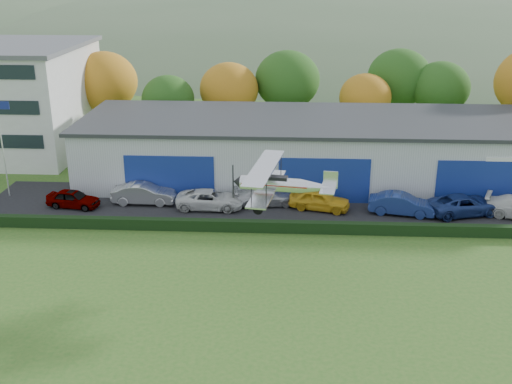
{
  "coord_description": "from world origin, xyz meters",
  "views": [
    {
      "loc": [
        2.16,
        -22.78,
        17.41
      ],
      "look_at": [
        0.28,
        12.3,
        4.37
      ],
      "focal_mm": 43.08,
      "sensor_mm": 36.0,
      "label": 1
    }
  ],
  "objects_px": {
    "flagpole": "(3,139)",
    "biplane": "(279,183)",
    "car_1": "(144,193)",
    "car_6": "(464,205)",
    "car_4": "(320,200)",
    "car_3": "(265,196)",
    "car_5": "(402,204)",
    "car_2": "(210,199)",
    "hangar": "(321,148)",
    "car_0": "(73,199)"
  },
  "relations": [
    {
      "from": "car_2",
      "to": "car_4",
      "type": "relative_size",
      "value": 1.12
    },
    {
      "from": "flagpole",
      "to": "car_6",
      "type": "xyz_separation_m",
      "value": [
        35.1,
        -1.95,
        -3.99
      ]
    },
    {
      "from": "car_1",
      "to": "biplane",
      "type": "xyz_separation_m",
      "value": [
        10.57,
        -10.51,
        4.77
      ]
    },
    {
      "from": "flagpole",
      "to": "car_4",
      "type": "xyz_separation_m",
      "value": [
        24.52,
        -1.54,
        -3.96
      ]
    },
    {
      "from": "car_6",
      "to": "car_1",
      "type": "bearing_deg",
      "value": 72.3
    },
    {
      "from": "car_3",
      "to": "car_5",
      "type": "distance_m",
      "value": 10.2
    },
    {
      "from": "car_1",
      "to": "car_2",
      "type": "height_order",
      "value": "car_1"
    },
    {
      "from": "flagpole",
      "to": "car_3",
      "type": "xyz_separation_m",
      "value": [
        20.41,
        -0.85,
        -4.04
      ]
    },
    {
      "from": "car_1",
      "to": "car_6",
      "type": "relative_size",
      "value": 0.91
    },
    {
      "from": "car_4",
      "to": "car_2",
      "type": "bearing_deg",
      "value": 105.7
    },
    {
      "from": "car_3",
      "to": "flagpole",
      "type": "bearing_deg",
      "value": 79.33
    },
    {
      "from": "car_2",
      "to": "car_3",
      "type": "distance_m",
      "value": 4.25
    },
    {
      "from": "car_5",
      "to": "car_4",
      "type": "bearing_deg",
      "value": 95.37
    },
    {
      "from": "car_5",
      "to": "car_3",
      "type": "bearing_deg",
      "value": 93.89
    },
    {
      "from": "car_0",
      "to": "car_5",
      "type": "bearing_deg",
      "value": -81.21
    },
    {
      "from": "car_4",
      "to": "car_6",
      "type": "bearing_deg",
      "value": -78.03
    },
    {
      "from": "car_4",
      "to": "car_6",
      "type": "relative_size",
      "value": 0.85
    },
    {
      "from": "car_2",
      "to": "biplane",
      "type": "relative_size",
      "value": 0.72
    },
    {
      "from": "car_0",
      "to": "car_6",
      "type": "bearing_deg",
      "value": -80.78
    },
    {
      "from": "biplane",
      "to": "car_6",
      "type": "bearing_deg",
      "value": 44.13
    },
    {
      "from": "car_3",
      "to": "car_2",
      "type": "bearing_deg",
      "value": 94.05
    },
    {
      "from": "car_3",
      "to": "biplane",
      "type": "xyz_separation_m",
      "value": [
        1.19,
        -10.67,
        4.87
      ]
    },
    {
      "from": "car_5",
      "to": "car_6",
      "type": "xyz_separation_m",
      "value": [
        4.58,
        0.21,
        -0.04
      ]
    },
    {
      "from": "car_3",
      "to": "car_4",
      "type": "bearing_deg",
      "value": -107.83
    },
    {
      "from": "car_2",
      "to": "car_3",
      "type": "relative_size",
      "value": 1.06
    },
    {
      "from": "hangar",
      "to": "flagpole",
      "type": "relative_size",
      "value": 5.08
    },
    {
      "from": "car_3",
      "to": "biplane",
      "type": "height_order",
      "value": "biplane"
    },
    {
      "from": "car_0",
      "to": "car_5",
      "type": "distance_m",
      "value": 24.69
    },
    {
      "from": "car_1",
      "to": "flagpole",
      "type": "bearing_deg",
      "value": 84.95
    },
    {
      "from": "car_0",
      "to": "car_5",
      "type": "xyz_separation_m",
      "value": [
        24.69,
        -0.07,
        0.1
      ]
    },
    {
      "from": "car_0",
      "to": "car_1",
      "type": "bearing_deg",
      "value": -69.28
    },
    {
      "from": "hangar",
      "to": "car_6",
      "type": "relative_size",
      "value": 7.6
    },
    {
      "from": "car_3",
      "to": "car_5",
      "type": "bearing_deg",
      "value": -105.68
    },
    {
      "from": "car_2",
      "to": "car_5",
      "type": "height_order",
      "value": "car_5"
    },
    {
      "from": "car_0",
      "to": "car_1",
      "type": "xyz_separation_m",
      "value": [
        5.2,
        1.08,
        0.12
      ]
    },
    {
      "from": "flagpole",
      "to": "car_4",
      "type": "height_order",
      "value": "flagpole"
    },
    {
      "from": "car_6",
      "to": "car_4",
      "type": "bearing_deg",
      "value": 72.31
    },
    {
      "from": "flagpole",
      "to": "car_4",
      "type": "distance_m",
      "value": 24.88
    },
    {
      "from": "hangar",
      "to": "car_1",
      "type": "xyz_separation_m",
      "value": [
        -13.86,
        -6.99,
        -1.81
      ]
    },
    {
      "from": "car_5",
      "to": "biplane",
      "type": "relative_size",
      "value": 0.68
    },
    {
      "from": "car_2",
      "to": "car_4",
      "type": "height_order",
      "value": "car_4"
    },
    {
      "from": "flagpole",
      "to": "biplane",
      "type": "xyz_separation_m",
      "value": [
        21.6,
        -11.51,
        0.83
      ]
    },
    {
      "from": "car_6",
      "to": "car_0",
      "type": "bearing_deg",
      "value": 74.81
    },
    {
      "from": "hangar",
      "to": "car_4",
      "type": "bearing_deg",
      "value": -92.79
    },
    {
      "from": "car_3",
      "to": "biplane",
      "type": "distance_m",
      "value": 11.78
    },
    {
      "from": "car_5",
      "to": "biplane",
      "type": "distance_m",
      "value": 13.78
    },
    {
      "from": "car_3",
      "to": "biplane",
      "type": "bearing_deg",
      "value": 178.08
    },
    {
      "from": "car_3",
      "to": "car_5",
      "type": "height_order",
      "value": "car_5"
    },
    {
      "from": "car_1",
      "to": "car_3",
      "type": "bearing_deg",
      "value": -88.86
    },
    {
      "from": "car_3",
      "to": "car_6",
      "type": "relative_size",
      "value": 0.9
    }
  ]
}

